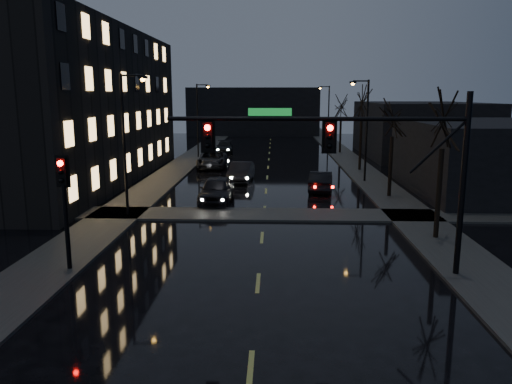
# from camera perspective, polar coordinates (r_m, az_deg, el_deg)

# --- Properties ---
(sidewalk_left) EXTENTS (3.00, 140.00, 0.12)m
(sidewalk_left) POSITION_cam_1_polar(r_m,az_deg,el_deg) (45.94, -9.33, 2.40)
(sidewalk_left) COLOR #2D2D2B
(sidewalk_left) RESTS_ON ground
(sidewalk_right) EXTENTS (3.00, 140.00, 0.12)m
(sidewalk_right) POSITION_cam_1_polar(r_m,az_deg,el_deg) (45.73, 12.06, 2.26)
(sidewalk_right) COLOR #2D2D2B
(sidewalk_right) RESTS_ON ground
(sidewalk_cross) EXTENTS (40.00, 3.00, 0.12)m
(sidewalk_cross) POSITION_cam_1_polar(r_m,az_deg,el_deg) (28.84, 0.91, -2.59)
(sidewalk_cross) COLOR #2D2D2B
(sidewalk_cross) RESTS_ON ground
(apartment_block) EXTENTS (12.00, 30.00, 12.00)m
(apartment_block) POSITION_cam_1_polar(r_m,az_deg,el_deg) (43.05, -21.55, 9.16)
(apartment_block) COLOR black
(apartment_block) RESTS_ON ground
(commercial_right_near) EXTENTS (10.00, 14.00, 5.00)m
(commercial_right_near) POSITION_cam_1_polar(r_m,az_deg,el_deg) (38.78, 24.78, 3.58)
(commercial_right_near) COLOR black
(commercial_right_near) RESTS_ON ground
(commercial_right_far) EXTENTS (12.00, 18.00, 6.00)m
(commercial_right_far) POSITION_cam_1_polar(r_m,az_deg,el_deg) (59.94, 18.13, 6.83)
(commercial_right_far) COLOR black
(commercial_right_far) RESTS_ON ground
(far_block) EXTENTS (22.00, 10.00, 8.00)m
(far_block) POSITION_cam_1_polar(r_m,az_deg,el_deg) (87.64, -0.25, 9.21)
(far_block) COLOR black
(far_block) RESTS_ON ground
(signal_mast) EXTENTS (11.11, 0.41, 7.00)m
(signal_mast) POSITION_cam_1_polar(r_m,az_deg,el_deg) (18.91, 12.12, 4.73)
(signal_mast) COLOR black
(signal_mast) RESTS_ON ground
(signal_pole_left) EXTENTS (0.35, 0.41, 4.53)m
(signal_pole_left) POSITION_cam_1_polar(r_m,az_deg,el_deg) (20.56, -21.05, -0.51)
(signal_pole_left) COLOR black
(signal_pole_left) RESTS_ON ground
(tree_near) EXTENTS (3.52, 3.52, 8.08)m
(tree_near) POSITION_cam_1_polar(r_m,az_deg,el_deg) (24.80, 20.77, 8.85)
(tree_near) COLOR black
(tree_near) RESTS_ON ground
(tree_mid_a) EXTENTS (3.30, 3.30, 7.58)m
(tree_mid_a) POSITION_cam_1_polar(r_m,az_deg,el_deg) (34.44, 15.43, 8.94)
(tree_mid_a) COLOR black
(tree_mid_a) RESTS_ON ground
(tree_mid_b) EXTENTS (3.74, 3.74, 8.59)m
(tree_mid_b) POSITION_cam_1_polar(r_m,az_deg,el_deg) (46.19, 12.06, 10.51)
(tree_mid_b) COLOR black
(tree_mid_b) RESTS_ON ground
(tree_far) EXTENTS (3.43, 3.43, 7.88)m
(tree_far) POSITION_cam_1_polar(r_m,az_deg,el_deg) (60.04, 9.74, 10.15)
(tree_far) COLOR black
(tree_far) RESTS_ON ground
(streetlight_l_near) EXTENTS (1.53, 0.28, 8.00)m
(streetlight_l_near) POSITION_cam_1_polar(r_m,az_deg,el_deg) (28.77, -14.46, 6.54)
(streetlight_l_near) COLOR black
(streetlight_l_near) RESTS_ON ground
(streetlight_l_far) EXTENTS (1.53, 0.28, 8.00)m
(streetlight_l_far) POSITION_cam_1_polar(r_m,az_deg,el_deg) (55.16, -6.49, 8.83)
(streetlight_l_far) COLOR black
(streetlight_l_far) RESTS_ON ground
(streetlight_r_mid) EXTENTS (1.53, 0.28, 8.00)m
(streetlight_r_mid) POSITION_cam_1_polar(r_m,az_deg,el_deg) (40.19, 12.26, 7.83)
(streetlight_r_mid) COLOR black
(streetlight_r_mid) RESTS_ON ground
(streetlight_r_far) EXTENTS (1.53, 0.28, 8.00)m
(streetlight_r_far) POSITION_cam_1_polar(r_m,az_deg,el_deg) (67.91, 8.12, 9.20)
(streetlight_r_far) COLOR black
(streetlight_r_far) RESTS_ON ground
(oncoming_car_a) EXTENTS (2.10, 5.00, 1.69)m
(oncoming_car_a) POSITION_cam_1_polar(r_m,az_deg,el_deg) (32.22, -4.52, 0.25)
(oncoming_car_a) COLOR black
(oncoming_car_a) RESTS_ON ground
(oncoming_car_b) EXTENTS (2.03, 4.80, 1.54)m
(oncoming_car_b) POSITION_cam_1_polar(r_m,az_deg,el_deg) (40.01, -1.73, 2.30)
(oncoming_car_b) COLOR black
(oncoming_car_b) RESTS_ON ground
(oncoming_car_c) EXTENTS (2.97, 5.91, 1.60)m
(oncoming_car_c) POSITION_cam_1_polar(r_m,az_deg,el_deg) (47.62, -5.01, 3.71)
(oncoming_car_c) COLOR black
(oncoming_car_c) RESTS_ON ground
(oncoming_car_d) EXTENTS (2.35, 4.97, 1.40)m
(oncoming_car_d) POSITION_cam_1_polar(r_m,az_deg,el_deg) (59.65, -3.60, 5.12)
(oncoming_car_d) COLOR black
(oncoming_car_d) RESTS_ON ground
(lead_car) EXTENTS (2.14, 4.61, 1.46)m
(lead_car) POSITION_cam_1_polar(r_m,az_deg,el_deg) (36.31, 7.42, 1.24)
(lead_car) COLOR black
(lead_car) RESTS_ON ground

